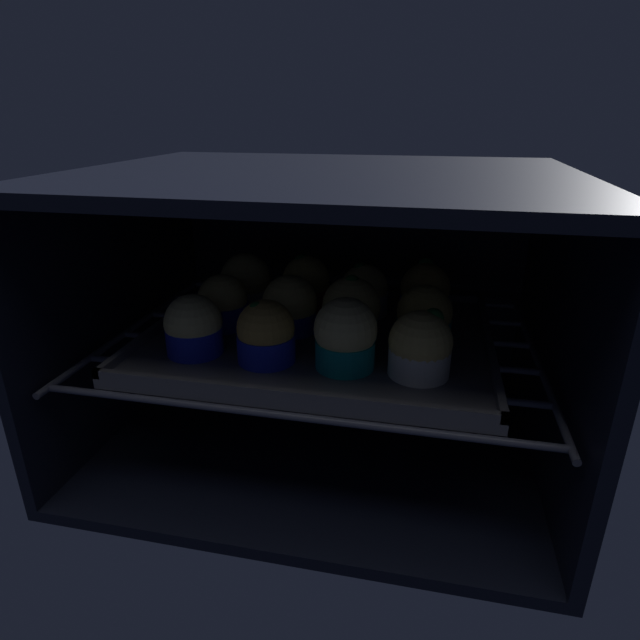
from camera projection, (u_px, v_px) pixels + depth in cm
name	position (u px, v px, depth cm)	size (l,w,h in cm)	color
oven_cavity	(329.00, 305.00, 72.14)	(59.00, 47.00, 37.00)	black
oven_rack	(323.00, 340.00, 69.56)	(54.80, 42.00, 0.80)	#444756
baking_tray	(320.00, 338.00, 67.62)	(42.81, 34.11, 2.20)	#4C4C51
muffin_row0_col0	(194.00, 328.00, 61.24)	(6.80, 6.80, 7.17)	#1928B7
muffin_row0_col1	(266.00, 334.00, 59.20)	(6.70, 6.70, 7.28)	#1928B7
muffin_row0_col2	(345.00, 336.00, 57.48)	(7.04, 7.04, 8.12)	#0C8C84
muffin_row0_col3	(420.00, 347.00, 56.04)	(6.90, 6.90, 7.42)	silver
muffin_row1_col0	(223.00, 304.00, 68.84)	(6.70, 6.70, 7.09)	#1928B7
muffin_row1_col1	(290.00, 307.00, 67.27)	(7.12, 7.12, 7.48)	#1928B7
muffin_row1_col2	(351.00, 311.00, 65.33)	(7.36, 7.36, 8.21)	#0C8C84
muffin_row1_col3	(424.00, 318.00, 63.78)	(6.78, 6.78, 7.41)	#0C8C84
muffin_row2_col0	(246.00, 282.00, 76.83)	(7.36, 7.36, 7.63)	silver
muffin_row2_col1	(306.00, 285.00, 74.99)	(6.81, 6.81, 7.92)	red
muffin_row2_col2	(364.00, 292.00, 73.19)	(6.70, 6.70, 7.38)	silver
muffin_row2_col3	(425.00, 293.00, 71.67)	(6.80, 6.80, 8.10)	#1928B7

